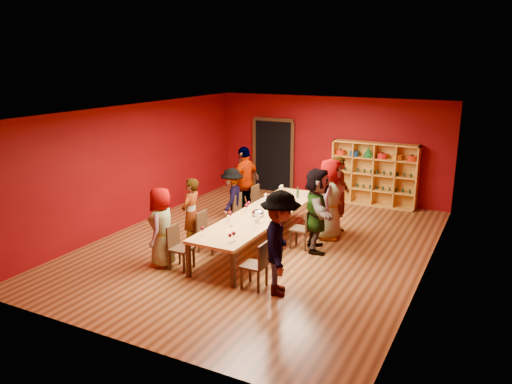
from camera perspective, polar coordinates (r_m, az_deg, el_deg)
room_shell at (r=10.85m, az=0.72°, el=1.37°), size 7.10×9.10×3.04m
tasting_table at (r=11.07m, az=0.71°, el=-2.66°), size 1.10×4.50×0.75m
doorway at (r=15.60m, az=2.06°, el=4.18°), size 1.40×0.17×2.30m
shelving_unit at (r=14.48m, az=13.39°, el=2.36°), size 2.40×0.40×1.80m
chair_person_left_0 at (r=10.04m, az=-8.92°, el=-5.99°), size 0.42×0.42×0.89m
person_left_0 at (r=10.15m, az=-10.73°, el=-3.96°), size 0.66×0.88×1.62m
chair_person_left_1 at (r=10.84m, az=-5.72°, el=-4.27°), size 0.42×0.42×0.89m
person_left_1 at (r=10.94m, az=-7.42°, el=-2.49°), size 0.46×0.60×1.58m
chair_person_left_3 at (r=12.12m, az=-1.69°, el=-2.09°), size 0.42×0.42×0.89m
person_left_3 at (r=12.17m, az=-2.74°, el=-0.76°), size 0.62×1.04×1.51m
chair_person_left_4 at (r=12.93m, az=0.34°, el=-0.98°), size 0.42×0.42×0.89m
person_left_4 at (r=12.99m, az=-1.27°, el=1.14°), size 0.67×1.17×1.88m
chair_person_right_0 at (r=9.09m, az=0.25°, el=-8.09°), size 0.42×0.42×0.89m
person_right_0 at (r=8.75m, az=2.77°, el=-5.89°), size 0.91×1.32×1.89m
chair_person_right_2 at (r=11.00m, az=5.55°, el=-3.96°), size 0.42×0.42×0.89m
person_right_2 at (r=10.78m, az=6.96°, el=-2.04°), size 1.16×1.75×1.84m
chair_person_right_3 at (r=11.77m, az=7.10°, el=-2.73°), size 0.42×0.42×0.89m
person_right_3 at (r=11.55m, az=8.45°, el=-0.82°), size 0.57×0.96×1.88m
chair_person_right_4 at (r=12.16m, az=7.82°, el=-2.16°), size 0.42×0.42×0.89m
person_right_4 at (r=11.94m, az=9.48°, el=-0.37°), size 0.60×0.75×1.87m
wine_glass_0 at (r=10.27m, az=0.42°, el=-2.96°), size 0.08×0.08×0.20m
wine_glass_1 at (r=9.30m, az=-3.00°, el=-5.02°), size 0.07×0.07×0.18m
wine_glass_2 at (r=11.91m, az=1.12°, el=-0.40°), size 0.08×0.08×0.20m
wine_glass_3 at (r=12.58m, az=2.82°, el=0.49°), size 0.09×0.09×0.21m
wine_glass_4 at (r=12.80m, az=2.97°, el=0.64°), size 0.07×0.07×0.19m
wine_glass_5 at (r=11.05m, az=-1.10°, el=-1.60°), size 0.08×0.08×0.21m
wine_glass_6 at (r=9.68m, az=-6.13°, el=-4.22°), size 0.08×0.08×0.19m
wine_glass_7 at (r=11.84m, az=4.22°, el=-0.50°), size 0.08×0.08×0.21m
wine_glass_8 at (r=9.84m, az=-2.85°, el=-3.88°), size 0.07×0.07×0.18m
wine_glass_9 at (r=12.14m, az=2.70°, el=-0.07°), size 0.08×0.08×0.21m
wine_glass_10 at (r=11.59m, az=4.18°, el=-0.82°), size 0.09×0.09×0.21m
wine_glass_11 at (r=11.02m, az=2.44°, el=-1.74°), size 0.08×0.08×0.19m
wine_glass_12 at (r=11.92m, az=1.22°, el=-0.45°), size 0.07×0.07×0.18m
wine_glass_13 at (r=10.47m, az=-2.99°, el=-2.54°), size 0.09×0.09×0.22m
wine_glass_14 at (r=10.83m, az=1.95°, el=-2.01°), size 0.08×0.08×0.20m
wine_glass_15 at (r=11.22m, az=-0.83°, el=-1.33°), size 0.08×0.08×0.21m
wine_glass_16 at (r=9.36m, az=-2.56°, el=-4.82°), size 0.08×0.08×0.19m
wine_glass_17 at (r=10.30m, az=-3.16°, el=-2.92°), size 0.08×0.08×0.20m
wine_glass_18 at (r=10.03m, az=-0.05°, el=-3.32°), size 0.09×0.09×0.22m
spittoon_bowl at (r=10.84m, az=0.23°, el=-2.40°), size 0.28×0.28×0.16m
carafe_a at (r=11.36m, az=1.07°, el=-1.32°), size 0.11×0.11×0.26m
carafe_b at (r=10.35m, az=0.18°, el=-3.00°), size 0.12×0.12×0.24m
wine_bottle at (r=12.28m, az=4.78°, el=-0.16°), size 0.08×0.08×0.27m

